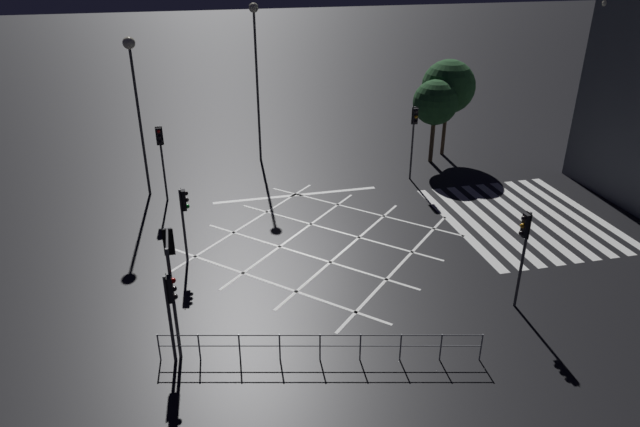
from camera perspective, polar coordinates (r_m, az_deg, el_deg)
ground_plane at (r=26.53m, az=0.00°, el=-2.86°), size 200.00×200.00×0.00m
road_markings at (r=29.33m, az=14.63°, el=-0.82°), size 13.66×21.22×0.01m
traffic_light_nw_main at (r=19.41m, az=-14.72°, el=-5.06°), size 1.89×0.36×4.17m
traffic_light_se_main at (r=32.89m, az=9.38°, el=8.37°), size 0.39×0.36×4.32m
traffic_light_median_north at (r=24.68m, az=-13.43°, el=0.33°), size 0.36×0.39×3.36m
traffic_light_ne_main at (r=30.77m, az=-15.62°, el=6.26°), size 0.39×0.36×4.12m
traffic_light_sw_cross at (r=21.94m, az=19.69°, el=-2.59°), size 0.36×0.39×3.97m
traffic_light_nw_cross at (r=18.81m, az=-14.70°, el=-8.48°), size 0.36×0.39×3.32m
street_lamp_east at (r=30.99m, az=-18.14°, el=12.85°), size 0.61×0.61×8.42m
street_lamp_west at (r=35.03m, az=-6.46°, el=15.91°), size 0.56×0.56×9.48m
street_lamp_far at (r=35.26m, az=25.76°, el=13.33°), size 0.48×0.48×9.97m
street_tree_near at (r=35.82m, az=11.46°, el=10.80°), size 2.73×2.73×5.17m
street_tree_far at (r=37.21m, az=12.71°, el=12.26°), size 3.33×3.33×6.11m
pedestrian_railing at (r=19.25m, az=-0.00°, el=-12.89°), size 2.57×10.41×1.05m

